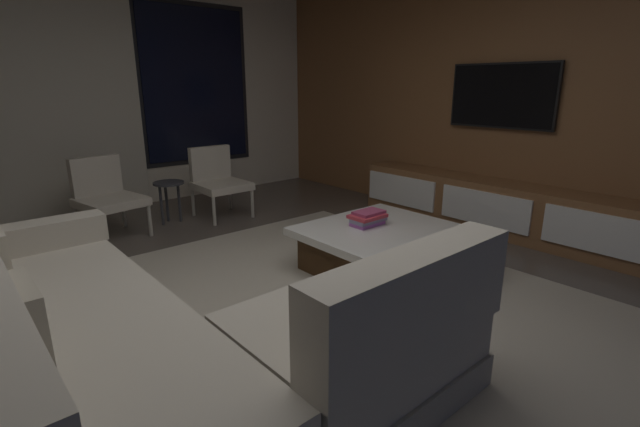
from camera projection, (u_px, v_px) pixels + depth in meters
name	position (u px, v px, depth m)	size (l,w,h in m)	color
floor	(281.00, 326.00, 2.80)	(9.20, 9.20, 0.00)	#564C44
back_wall_with_window	(82.00, 95.00, 5.02)	(6.60, 0.30, 2.70)	beige
media_wall	(532.00, 96.00, 4.36)	(0.12, 7.80, 2.70)	brown
area_rug	(333.00, 314.00, 2.95)	(3.20, 3.80, 0.01)	#ADA391
sectional_couch	(153.00, 343.00, 2.10)	(1.98, 2.50, 0.82)	#A49C8C
coffee_table	(386.00, 250.00, 3.57)	(1.16, 1.16, 0.36)	#3B2512
book_stack_on_coffee_table	(368.00, 218.00, 3.62)	(0.29, 0.20, 0.12)	#BF62C7
accent_chair_near_window	(217.00, 178.00, 5.10)	(0.54, 0.56, 0.78)	#B2ADA0
accent_chair_by_curtain	(106.00, 193.00, 4.39)	(0.64, 0.65, 0.78)	#B2ADA0
side_stool	(169.00, 190.00, 4.81)	(0.32, 0.32, 0.46)	#333338
media_console	(499.00, 209.00, 4.52)	(0.46, 3.10, 0.52)	brown
mounted_tv	(502.00, 96.00, 4.48)	(0.05, 1.10, 0.64)	black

